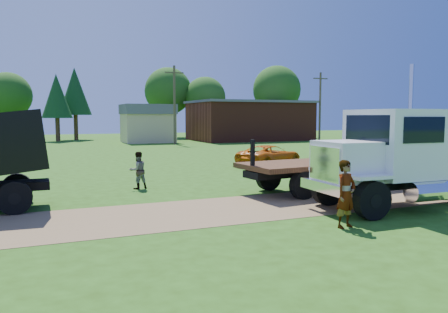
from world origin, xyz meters
name	(u,v)px	position (x,y,z in m)	size (l,w,h in m)	color
ground	(288,204)	(0.00, 0.00, 0.00)	(140.00, 140.00, 0.00)	#26480F
dirt_track	(288,204)	(0.00, 0.00, 0.01)	(120.00, 4.20, 0.01)	brown
white_semi_tractor	(396,158)	(3.13, -2.01, 1.76)	(8.58, 3.20, 5.14)	black
orange_pickup	(269,156)	(5.41, 11.28, 0.68)	(2.25, 4.87, 1.35)	#C55909
flatbed_trailer	(337,167)	(3.74, 2.05, 0.99)	(9.27, 3.59, 2.32)	#381B11
spectator_a	(346,194)	(-0.24, -3.59, 0.99)	(0.72, 0.47, 1.97)	#999999
spectator_b	(138,170)	(-4.39, 5.53, 0.83)	(0.81, 0.63, 1.66)	#999999
brick_building	(249,121)	(18.00, 40.00, 2.66)	(15.40, 10.40, 5.30)	maroon
tan_shed	(148,123)	(4.00, 40.00, 2.42)	(6.20, 5.40, 4.70)	tan
utility_poles	(175,103)	(6.00, 35.00, 4.71)	(42.20, 0.28, 9.00)	#453A27
tree_row	(152,93)	(6.88, 49.58, 6.60)	(55.98, 12.21, 11.18)	#3C2718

